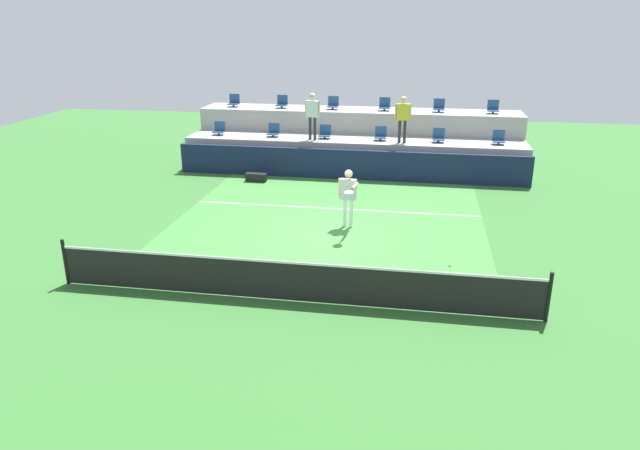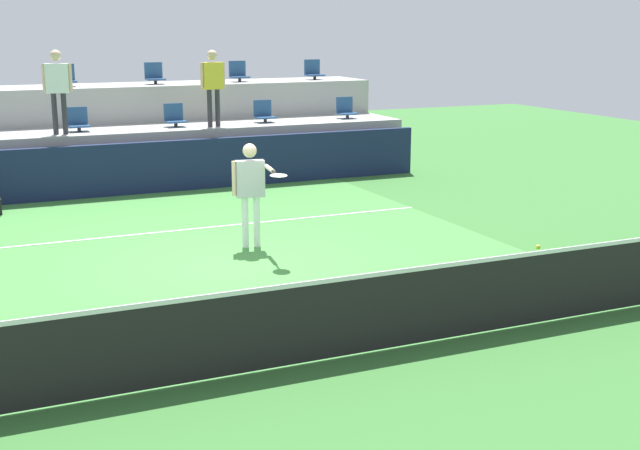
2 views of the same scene
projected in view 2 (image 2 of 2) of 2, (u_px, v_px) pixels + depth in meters
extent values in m
plane|color=#336B2D|center=(232.00, 264.00, 12.76)|extent=(40.00, 40.00, 0.00)
cube|color=#3D7F38|center=(213.00, 248.00, 13.65)|extent=(9.00, 10.00, 0.01)
cube|color=white|center=(189.00, 229.00, 14.89)|extent=(9.00, 0.06, 0.00)
cube|color=black|center=(347.00, 317.00, 9.10)|extent=(10.40, 0.01, 0.87)
cube|color=white|center=(348.00, 278.00, 9.00)|extent=(10.40, 0.02, 0.05)
cube|color=#141E42|center=(143.00, 168.00, 17.97)|extent=(13.00, 0.16, 1.10)
cube|color=#9E9E99|center=(130.00, 156.00, 19.11)|extent=(13.00, 1.80, 1.25)
cube|color=#9E9E99|center=(114.00, 128.00, 20.61)|extent=(13.00, 1.80, 2.10)
cylinder|color=#2D2D33|center=(79.00, 129.00, 18.38)|extent=(0.08, 0.08, 0.10)
cube|color=navy|center=(79.00, 126.00, 18.36)|extent=(0.44, 0.40, 0.04)
cube|color=navy|center=(77.00, 116.00, 18.48)|extent=(0.44, 0.04, 0.38)
cylinder|color=#2D2D33|center=(176.00, 125.00, 19.23)|extent=(0.08, 0.08, 0.10)
cube|color=navy|center=(176.00, 122.00, 19.21)|extent=(0.44, 0.40, 0.04)
cube|color=navy|center=(173.00, 112.00, 19.32)|extent=(0.44, 0.04, 0.38)
cylinder|color=#2D2D33|center=(265.00, 120.00, 20.09)|extent=(0.08, 0.08, 0.10)
cube|color=navy|center=(265.00, 117.00, 20.07)|extent=(0.44, 0.40, 0.04)
cube|color=navy|center=(262.00, 108.00, 20.18)|extent=(0.44, 0.04, 0.38)
cylinder|color=#2D2D33|center=(347.00, 116.00, 20.94)|extent=(0.08, 0.08, 0.10)
cube|color=navy|center=(347.00, 114.00, 20.93)|extent=(0.44, 0.40, 0.04)
cube|color=navy|center=(344.00, 104.00, 21.04)|extent=(0.44, 0.04, 0.38)
cylinder|color=#2D2D33|center=(67.00, 85.00, 19.80)|extent=(0.08, 0.08, 0.10)
cube|color=navy|center=(66.00, 82.00, 19.78)|extent=(0.44, 0.40, 0.04)
cube|color=navy|center=(65.00, 72.00, 19.89)|extent=(0.44, 0.04, 0.38)
cylinder|color=#2D2D33|center=(156.00, 82.00, 20.63)|extent=(0.08, 0.08, 0.10)
cube|color=navy|center=(155.00, 79.00, 20.61)|extent=(0.44, 0.40, 0.04)
cube|color=navy|center=(153.00, 70.00, 20.73)|extent=(0.44, 0.04, 0.38)
cylinder|color=#2D2D33|center=(240.00, 80.00, 21.48)|extent=(0.08, 0.08, 0.10)
cube|color=navy|center=(240.00, 77.00, 21.47)|extent=(0.44, 0.40, 0.04)
cube|color=navy|center=(237.00, 68.00, 21.58)|extent=(0.44, 0.04, 0.38)
cylinder|color=#2D2D33|center=(315.00, 78.00, 22.31)|extent=(0.08, 0.08, 0.10)
cube|color=navy|center=(315.00, 75.00, 22.29)|extent=(0.44, 0.40, 0.04)
cube|color=navy|center=(312.00, 67.00, 22.40)|extent=(0.44, 0.04, 0.38)
cylinder|color=white|center=(245.00, 222.00, 13.62)|extent=(0.12, 0.12, 0.83)
cylinder|color=white|center=(257.00, 222.00, 13.67)|extent=(0.12, 0.12, 0.83)
cube|color=#B2B2B7|center=(250.00, 179.00, 13.48)|extent=(0.47, 0.24, 0.59)
sphere|color=beige|center=(250.00, 151.00, 13.38)|extent=(0.26, 0.26, 0.23)
cylinder|color=beige|center=(234.00, 178.00, 13.41)|extent=(0.08, 0.08, 0.55)
cylinder|color=beige|center=(269.00, 169.00, 13.26)|extent=(0.15, 0.53, 0.07)
cylinder|color=black|center=(275.00, 172.00, 12.92)|extent=(0.07, 0.26, 0.04)
ellipsoid|color=silver|center=(279.00, 175.00, 12.66)|extent=(0.30, 0.35, 0.03)
cylinder|color=#2D2D33|center=(55.00, 114.00, 17.84)|extent=(0.13, 0.13, 0.87)
cylinder|color=#2D2D33|center=(65.00, 114.00, 17.88)|extent=(0.13, 0.13, 0.87)
cube|color=white|center=(57.00, 78.00, 17.69)|extent=(0.50, 0.27, 0.61)
sphere|color=beige|center=(56.00, 55.00, 17.58)|extent=(0.28, 0.28, 0.23)
cylinder|color=beige|center=(44.00, 78.00, 17.63)|extent=(0.08, 0.08, 0.58)
cylinder|color=beige|center=(70.00, 77.00, 17.74)|extent=(0.08, 0.08, 0.58)
cylinder|color=#2D2D33|center=(210.00, 108.00, 19.15)|extent=(0.12, 0.12, 0.85)
cylinder|color=#2D2D33|center=(218.00, 108.00, 19.25)|extent=(0.12, 0.12, 0.85)
cube|color=yellow|center=(213.00, 76.00, 19.03)|extent=(0.48, 0.23, 0.60)
sphere|color=beige|center=(212.00, 55.00, 18.92)|extent=(0.25, 0.25, 0.23)
cylinder|color=beige|center=(202.00, 75.00, 18.90)|extent=(0.08, 0.08, 0.56)
cylinder|color=beige|center=(223.00, 75.00, 19.16)|extent=(0.08, 0.08, 0.56)
sphere|color=#CCE033|center=(538.00, 247.00, 11.27)|extent=(0.07, 0.07, 0.07)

